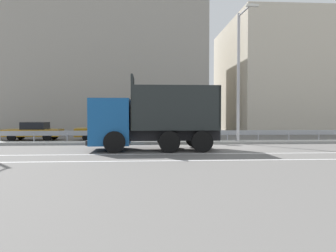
{
  "coord_description": "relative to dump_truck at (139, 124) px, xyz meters",
  "views": [
    {
      "loc": [
        -4.37,
        -18.02,
        1.79
      ],
      "look_at": [
        -3.15,
        0.57,
        1.18
      ],
      "focal_mm": 35.0,
      "sensor_mm": 36.0,
      "label": 1
    }
  ],
  "objects": [
    {
      "name": "median_guardrail",
      "position": [
        4.78,
        4.88,
        -0.78
      ],
      "size": [
        57.91,
        0.09,
        0.78
      ],
      "color": "#9EA0A5",
      "rests_on": "ground_plane"
    },
    {
      "name": "parked_car_4",
      "position": [
        2.85,
        6.72,
        -0.69
      ],
      "size": [
        4.41,
        2.02,
        1.29
      ],
      "rotation": [
        0.0,
        0.0,
        1.64
      ],
      "color": "black",
      "rests_on": "ground_plane"
    },
    {
      "name": "lane_strip_1",
      "position": [
        0.86,
        -4.03,
        -1.35
      ],
      "size": [
        57.91,
        0.16,
        0.01
      ],
      "primitive_type": "cube",
      "color": "silver",
      "rests_on": "ground_plane"
    },
    {
      "name": "median_island",
      "position": [
        4.78,
        3.57,
        -1.26
      ],
      "size": [
        31.85,
        1.1,
        0.18
      ],
      "primitive_type": "cube",
      "color": "gray",
      "rests_on": "ground_plane"
    },
    {
      "name": "parked_car_3",
      "position": [
        -2.3,
        6.76,
        -0.66
      ],
      "size": [
        4.64,
        2.22,
        1.34
      ],
      "rotation": [
        0.0,
        0.0,
        1.64
      ],
      "color": "#B27A14",
      "rests_on": "ground_plane"
    },
    {
      "name": "dump_truck",
      "position": [
        0.0,
        0.0,
        0.0
      ],
      "size": [
        6.59,
        2.72,
        3.77
      ],
      "rotation": [
        0.0,
        0.0,
        1.57
      ],
      "color": "#144C8C",
      "rests_on": "ground_plane"
    },
    {
      "name": "parked_car_2",
      "position": [
        -7.63,
        7.12,
        -0.69
      ],
      "size": [
        3.94,
        1.86,
        1.3
      ],
      "rotation": [
        0.0,
        0.0,
        1.55
      ],
      "color": "#B27A14",
      "rests_on": "ground_plane"
    },
    {
      "name": "lane_strip_0",
      "position": [
        0.86,
        -1.8,
        -1.35
      ],
      "size": [
        57.91,
        0.16,
        0.01
      ],
      "primitive_type": "cube",
      "color": "silver",
      "rests_on": "ground_plane"
    },
    {
      "name": "street_lamp_1",
      "position": [
        6.16,
        3.17,
        3.2
      ],
      "size": [
        0.71,
        2.4,
        8.11
      ],
      "color": "#ADADB2",
      "rests_on": "ground_plane"
    },
    {
      "name": "background_building_1",
      "position": [
        21.5,
        20.16,
        4.71
      ],
      "size": [
        23.75,
        15.04,
        12.12
      ],
      "primitive_type": "cube",
      "color": "beige",
      "rests_on": "ground_plane"
    },
    {
      "name": "ground_plane",
      "position": [
        4.78,
        1.22,
        -1.35
      ],
      "size": [
        320.0,
        320.0,
        0.0
      ],
      "primitive_type": "plane",
      "color": "#605E5B"
    },
    {
      "name": "median_road_sign",
      "position": [
        4.48,
        3.57,
        -0.18
      ],
      "size": [
        0.77,
        0.16,
        2.19
      ],
      "color": "white",
      "rests_on": "ground_plane"
    },
    {
      "name": "background_building_0",
      "position": [
        -4.64,
        19.29,
        4.95
      ],
      "size": [
        21.69,
        12.03,
        12.61
      ],
      "primitive_type": "cube",
      "color": "gray",
      "rests_on": "ground_plane"
    }
  ]
}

